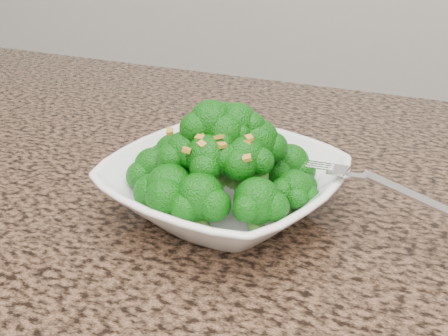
% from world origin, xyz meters
% --- Properties ---
extents(granite_counter, '(1.64, 1.04, 0.03)m').
position_xyz_m(granite_counter, '(0.00, 0.30, 0.89)').
color(granite_counter, brown).
rests_on(granite_counter, cabinet).
extents(bowl, '(0.27, 0.27, 0.06)m').
position_xyz_m(bowl, '(-0.04, 0.38, 0.93)').
color(bowl, white).
rests_on(bowl, granite_counter).
extents(broccoli_pile, '(0.20, 0.20, 0.08)m').
position_xyz_m(broccoli_pile, '(-0.04, 0.38, 0.99)').
color(broccoli_pile, '#0E630B').
rests_on(broccoli_pile, bowl).
extents(garlic_topping, '(0.12, 0.12, 0.01)m').
position_xyz_m(garlic_topping, '(-0.04, 0.38, 1.04)').
color(garlic_topping, gold).
rests_on(garlic_topping, broccoli_pile).
extents(fork, '(0.17, 0.05, 0.01)m').
position_xyz_m(fork, '(0.09, 0.39, 0.96)').
color(fork, silver).
rests_on(fork, bowl).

